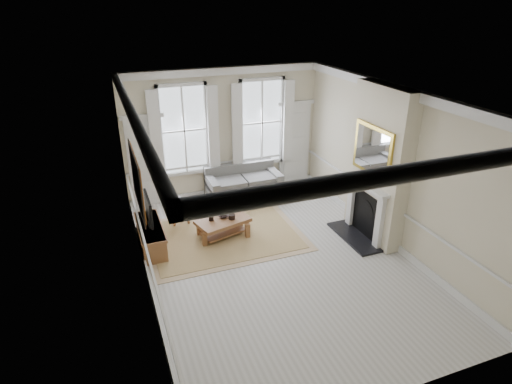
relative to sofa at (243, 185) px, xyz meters
name	(u,v)px	position (x,y,z in m)	size (l,w,h in m)	color
floor	(276,260)	(-0.35, -3.11, -0.37)	(7.20, 7.20, 0.00)	#B7B5AD
ceiling	(280,96)	(-0.35, -3.11, 3.03)	(7.20, 7.20, 0.00)	white
back_wall	(224,133)	(-0.35, 0.49, 1.33)	(5.20, 5.20, 0.00)	beige
left_wall	(139,206)	(-2.95, -3.11, 1.33)	(7.20, 7.20, 0.00)	beige
right_wall	(391,167)	(2.25, -3.11, 1.33)	(7.20, 7.20, 0.00)	beige
window_left	(184,130)	(-1.40, 0.44, 1.53)	(1.26, 0.20, 2.20)	#B2BCC6
window_right	(262,123)	(0.70, 0.44, 1.53)	(1.26, 0.20, 2.20)	#B2BCC6
door_left	(147,163)	(-2.40, 0.45, 0.78)	(0.90, 0.08, 2.30)	silver
door_right	(294,145)	(1.70, 0.45, 0.78)	(0.90, 0.08, 2.30)	silver
painting	(137,181)	(-2.91, -2.81, 1.68)	(0.05, 1.66, 1.06)	#C17A21
chimney_breast	(379,165)	(2.08, -2.91, 1.33)	(0.35, 1.70, 3.38)	beige
hearth	(354,237)	(1.65, -2.91, -0.34)	(0.55, 1.50, 0.05)	black
fireplace	(365,207)	(1.85, -2.91, 0.37)	(0.21, 1.45, 1.33)	silver
mirror	(372,151)	(1.86, -2.91, 1.68)	(0.06, 1.26, 1.06)	gold
sofa	(243,185)	(0.00, 0.00, 0.00)	(1.94, 0.94, 0.88)	#595957
side_table	(179,207)	(-1.89, -0.79, 0.04)	(0.46, 0.46, 0.51)	brown
rug	(223,236)	(-1.10, -1.80, -0.35)	(3.50, 2.60, 0.02)	tan
coffee_table	(223,223)	(-1.10, -1.80, -0.01)	(1.29, 0.95, 0.43)	brown
ceramic_pot_a	(211,218)	(-1.35, -1.75, 0.12)	(0.11, 0.11, 0.11)	black
ceramic_pot_b	(232,217)	(-0.90, -1.85, 0.12)	(0.15, 0.15, 0.11)	black
bowl	(224,216)	(-1.05, -1.70, 0.09)	(0.22, 0.22, 0.05)	black
tv_stand	(151,236)	(-2.69, -1.68, -0.10)	(0.47, 1.47, 0.53)	brown
tv	(149,209)	(-2.67, -1.68, 0.55)	(0.08, 0.90, 0.68)	black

